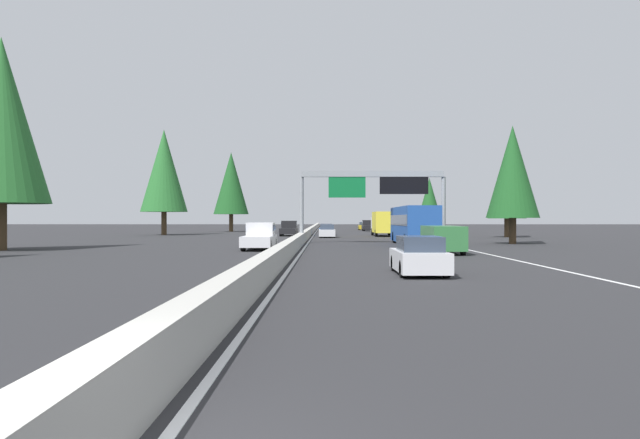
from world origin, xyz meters
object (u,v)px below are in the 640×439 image
(sedan_near_right, at_px, (327,231))
(conifer_right_far, at_px, (429,200))
(sign_gantry_overhead, at_px, (375,186))
(sedan_far_right, at_px, (419,257))
(conifer_left_far, at_px, (231,183))
(bus_mid_center, at_px, (413,224))
(conifer_left_mid, at_px, (164,171))
(oncoming_far, at_px, (289,228))
(conifer_right_mid, at_px, (507,185))
(conifer_left_near, at_px, (1,120))
(pickup_far_left, at_px, (368,226))
(sedan_near_center, at_px, (363,226))
(oncoming_near, at_px, (260,236))
(box_truck_mid_right, at_px, (383,223))
(minivan_far_center, at_px, (443,238))
(sedan_distant_a, at_px, (326,230))
(conifer_right_near, at_px, (513,172))

(sedan_near_right, distance_m, conifer_right_far, 26.75)
(sign_gantry_overhead, distance_m, sedan_far_right, 29.67)
(conifer_right_far, distance_m, conifer_left_far, 32.17)
(sign_gantry_overhead, xyz_separation_m, bus_mid_center, (-3.14, -2.92, -3.26))
(sedan_near_right, bearing_deg, conifer_left_mid, 64.51)
(oncoming_far, height_order, conifer_right_mid, conifer_right_mid)
(bus_mid_center, xyz_separation_m, conifer_left_near, (-8.93, 28.99, 7.03))
(conifer_left_near, bearing_deg, sedan_near_right, -38.26)
(bus_mid_center, bearing_deg, conifer_right_mid, -33.86)
(sign_gantry_overhead, relative_size, sedan_near_right, 2.88)
(conifer_left_near, bearing_deg, bus_mid_center, -72.89)
(pickup_far_left, bearing_deg, conifer_right_far, -151.33)
(pickup_far_left, bearing_deg, sedan_near_center, 1.55)
(sign_gantry_overhead, bearing_deg, conifer_right_mid, -43.91)
(conifer_right_mid, distance_m, conifer_right_far, 20.92)
(oncoming_near, xyz_separation_m, oncoming_far, (33.52, 0.03, 0.00))
(sedan_near_right, relative_size, conifer_right_mid, 0.45)
(oncoming_far, relative_size, conifer_left_mid, 0.41)
(pickup_far_left, bearing_deg, bus_mid_center, 179.83)
(sedan_near_center, height_order, conifer_right_mid, conifer_right_mid)
(box_truck_mid_right, distance_m, oncoming_near, 34.09)
(minivan_far_center, xyz_separation_m, conifer_left_mid, (41.53, 28.14, 7.37))
(oncoming_far, bearing_deg, sedan_near_center, 163.19)
(conifer_left_mid, relative_size, conifer_left_far, 1.06)
(box_truck_mid_right, relative_size, conifer_left_mid, 0.62)
(sedan_far_right, bearing_deg, sedan_near_right, 4.35)
(minivan_far_center, distance_m, conifer_left_near, 30.22)
(conifer_right_far, height_order, conifer_left_mid, conifer_left_mid)
(pickup_far_left, height_order, conifer_left_near, conifer_left_near)
(sedan_distant_a, distance_m, conifer_left_mid, 22.41)
(sedan_near_center, bearing_deg, oncoming_far, 163.19)
(oncoming_far, bearing_deg, conifer_right_far, 126.12)
(bus_mid_center, relative_size, oncoming_near, 2.05)
(conifer_left_near, bearing_deg, box_truck_mid_right, -40.77)
(bus_mid_center, relative_size, sedan_near_center, 2.61)
(sign_gantry_overhead, distance_m, conifer_left_mid, 36.31)
(sedan_far_right, height_order, oncoming_far, oncoming_far)
(pickup_far_left, bearing_deg, conifer_right_near, -171.04)
(conifer_left_near, bearing_deg, conifer_left_mid, -1.27)
(sedan_distant_a, distance_m, oncoming_far, 5.43)
(bus_mid_center, distance_m, conifer_right_near, 9.80)
(sedan_distant_a, xyz_separation_m, box_truck_mid_right, (-4.24, -6.93, 0.93))
(sedan_far_right, bearing_deg, sedan_distant_a, 3.66)
(sedan_near_center, height_order, oncoming_near, oncoming_near)
(minivan_far_center, distance_m, sedan_distant_a, 41.85)
(conifer_right_mid, bearing_deg, sign_gantry_overhead, 136.09)
(conifer_right_far, bearing_deg, conifer_right_mid, -164.90)
(sign_gantry_overhead, distance_m, oncoming_far, 24.82)
(minivan_far_center, relative_size, oncoming_near, 0.89)
(oncoming_far, height_order, conifer_left_mid, conifer_left_mid)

